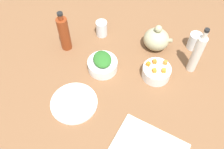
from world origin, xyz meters
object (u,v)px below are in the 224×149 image
(bowl_greens, at_px, (103,65))
(bottle_1, at_px, (197,54))
(bowl_carrots, at_px, (156,72))
(drinking_glass_0, at_px, (102,29))
(plate_tofu, at_px, (74,103))
(drinking_glass_1, at_px, (194,41))
(bottle_0, at_px, (64,33))
(teapot, at_px, (156,39))

(bowl_greens, bearing_deg, bottle_1, 23.43)
(bowl_carrots, bearing_deg, bowl_greens, -166.16)
(bottle_1, relative_size, drinking_glass_0, 3.01)
(plate_tofu, xyz_separation_m, bowl_greens, (0.04, 0.24, 0.02))
(bowl_greens, relative_size, drinking_glass_1, 1.60)
(bottle_0, distance_m, drinking_glass_0, 0.22)
(bowl_greens, relative_size, teapot, 0.97)
(plate_tofu, xyz_separation_m, bowl_carrots, (0.30, 0.30, 0.02))
(plate_tofu, bearing_deg, teapot, 64.10)
(bowl_carrots, relative_size, drinking_glass_1, 1.48)
(bottle_1, bearing_deg, drinking_glass_0, 175.15)
(teapot, bearing_deg, drinking_glass_1, 23.44)
(drinking_glass_1, bearing_deg, plate_tofu, -126.75)
(bottle_0, height_order, drinking_glass_1, bottle_0)
(bowl_greens, xyz_separation_m, bottle_0, (-0.24, 0.06, 0.08))
(bottle_0, relative_size, drinking_glass_1, 2.53)
(bottle_0, distance_m, bottle_1, 0.67)
(bowl_greens, height_order, bowl_carrots, bowl_carrots)
(plate_tofu, xyz_separation_m, bottle_0, (-0.21, 0.30, 0.10))
(bottle_1, relative_size, drinking_glass_1, 2.92)
(plate_tofu, distance_m, bowl_carrots, 0.42)
(teapot, distance_m, drinking_glass_0, 0.31)
(drinking_glass_1, bearing_deg, teapot, -156.56)
(plate_tofu, relative_size, drinking_glass_1, 2.32)
(bottle_0, bearing_deg, teapot, 23.42)
(bowl_greens, relative_size, bottle_1, 0.55)
(bowl_greens, bearing_deg, bottle_0, 166.54)
(plate_tofu, bearing_deg, drinking_glass_0, 98.82)
(teapot, height_order, drinking_glass_1, teapot)
(plate_tofu, distance_m, drinking_glass_0, 0.47)
(bowl_carrots, bearing_deg, bottle_0, -179.27)
(bottle_1, bearing_deg, bowl_greens, -156.57)
(bowl_carrots, relative_size, drinking_glass_0, 1.53)
(plate_tofu, relative_size, teapot, 1.41)
(drinking_glass_0, distance_m, drinking_glass_1, 0.51)
(bowl_greens, distance_m, bottle_0, 0.26)
(teapot, height_order, drinking_glass_0, teapot)
(plate_tofu, distance_m, teapot, 0.54)
(bottle_1, distance_m, drinking_glass_1, 0.17)
(drinking_glass_0, height_order, drinking_glass_1, drinking_glass_1)
(plate_tofu, bearing_deg, bowl_greens, 81.28)
(teapot, bearing_deg, bowl_carrots, -71.72)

